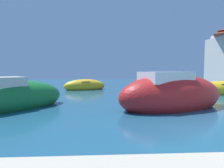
% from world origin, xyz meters
% --- Properties ---
extents(moored_boat_0, '(4.80, 2.58, 1.47)m').
position_xyz_m(moored_boat_0, '(5.86, 9.78, 0.41)').
color(moored_boat_0, gold).
rests_on(moored_boat_0, ground).
extents(moored_boat_1, '(5.34, 5.52, 2.13)m').
position_xyz_m(moored_boat_1, '(-9.24, 4.63, 0.59)').
color(moored_boat_1, '#197233').
rests_on(moored_boat_1, ground).
extents(moored_boat_2, '(6.83, 4.56, 2.48)m').
position_xyz_m(moored_boat_2, '(-0.78, 4.37, 0.71)').
color(moored_boat_2, '#B21E1E').
rests_on(moored_boat_2, ground).
extents(moored_boat_3, '(4.65, 6.31, 2.02)m').
position_xyz_m(moored_boat_3, '(-0.01, 13.11, 0.56)').
color(moored_boat_3, '#B21E1E').
rests_on(moored_boat_3, ground).
extents(moored_boat_4, '(4.68, 2.86, 1.44)m').
position_xyz_m(moored_boat_4, '(-6.39, 14.28, 0.40)').
color(moored_boat_4, gold).
rests_on(moored_boat_4, ground).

